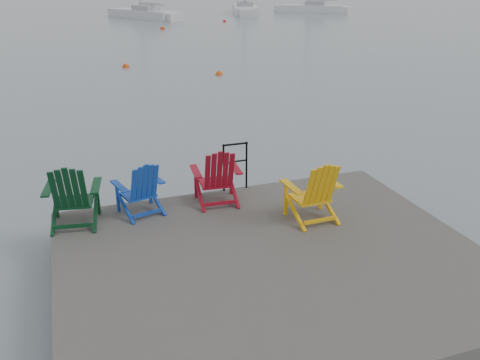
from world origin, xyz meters
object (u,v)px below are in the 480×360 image
object	(u,v)px
chair_green	(72,194)
chair_blue	(141,188)
buoy_d	(224,22)
handrail	(235,162)
sailboat_mid	(245,10)
buoy_b	(126,67)
sailboat_far	(312,9)
buoy_c	(163,29)
buoy_a	(219,75)
chair_red	(217,176)
chair_yellow	(314,191)
sailboat_near	(144,15)

from	to	relation	value
chair_green	chair_blue	xyz separation A→B (m)	(1.07, 0.07, -0.07)
buoy_d	chair_blue	bearing A→B (deg)	-109.49
handrail	buoy_d	bearing A→B (deg)	72.75
sailboat_mid	buoy_b	xyz separation A→B (m)	(-16.56, -29.47, -0.35)
chair_blue	sailboat_far	size ratio (longest dim) A/B	0.10
buoy_c	chair_green	bearing A→B (deg)	-103.38
chair_green	sailboat_mid	xyz separation A→B (m)	(19.55, 46.70, -0.68)
chair_blue	buoy_c	xyz separation A→B (m)	(6.92, 33.54, -0.97)
buoy_a	buoy_c	distance (m)	19.71
chair_green	buoy_b	size ratio (longest dim) A/B	3.08
sailboat_far	chair_green	bearing A→B (deg)	-174.41
chair_red	sailboat_mid	bearing A→B (deg)	74.82
sailboat_far	buoy_a	size ratio (longest dim) A/B	29.44
buoy_a	buoy_c	world-z (taller)	buoy_c
sailboat_mid	chair_green	bearing A→B (deg)	-96.89
chair_yellow	buoy_d	xyz separation A→B (m)	(10.87, 39.17, -1.03)
sailboat_near	chair_red	bearing A→B (deg)	-126.54
sailboat_near	buoy_d	distance (m)	8.48
chair_red	buoy_b	world-z (taller)	chair_red
sailboat_far	buoy_a	bearing A→B (deg)	-176.61
handrail	chair_blue	xyz separation A→B (m)	(-1.80, -0.47, -0.07)
sailboat_far	buoy_b	size ratio (longest dim) A/B	28.21
chair_yellow	sailboat_near	xyz separation A→B (m)	(4.51, 44.76, -0.67)
buoy_a	buoy_d	world-z (taller)	buoy_a
buoy_b	buoy_d	xyz separation A→B (m)	(11.54, 20.86, 0.00)
sailboat_near	buoy_d	xyz separation A→B (m)	(6.36, -5.59, -0.36)
handrail	sailboat_mid	world-z (taller)	sailboat_mid
chair_blue	chair_red	size ratio (longest dim) A/B	0.91
chair_green	sailboat_near	bearing A→B (deg)	88.81
buoy_c	chair_blue	bearing A→B (deg)	-101.66
handrail	buoy_b	xyz separation A→B (m)	(0.12, 16.69, -1.04)
chair_green	chair_yellow	bearing A→B (deg)	-7.02
sailboat_near	buoy_c	size ratio (longest dim) A/B	29.12
chair_red	buoy_c	distance (m)	34.03
handrail	chair_yellow	distance (m)	1.80
chair_yellow	sailboat_far	size ratio (longest dim) A/B	0.11
chair_blue	buoy_c	world-z (taller)	chair_blue
chair_yellow	sailboat_far	world-z (taller)	sailboat_far
chair_yellow	buoy_c	world-z (taller)	chair_yellow
chair_red	buoy_b	bearing A→B (deg)	93.00
chair_red	buoy_c	xyz separation A→B (m)	(5.61, 33.55, -1.02)
chair_blue	buoy_b	bearing A→B (deg)	68.87
sailboat_near	buoy_b	xyz separation A→B (m)	(-5.18, -26.45, -0.36)
handrail	buoy_a	world-z (taller)	handrail
chair_blue	sailboat_mid	xyz separation A→B (m)	(18.48, 46.63, -0.62)
chair_blue	chair_red	distance (m)	1.31
chair_yellow	chair_red	bearing A→B (deg)	136.56
chair_yellow	sailboat_mid	bearing A→B (deg)	69.74
sailboat_mid	buoy_d	size ratio (longest dim) A/B	38.89
sailboat_mid	chair_red	bearing A→B (deg)	-94.38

